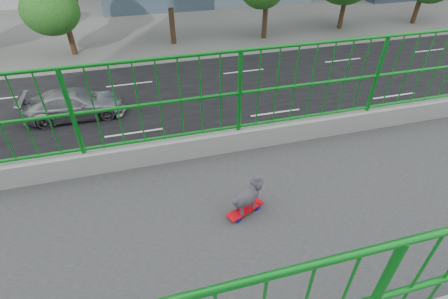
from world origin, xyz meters
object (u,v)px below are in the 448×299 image
Objects in this scene: skateboard at (245,210)px; poodle at (247,195)px; car_3 at (75,104)px; car_0 at (427,168)px; car_5 at (177,216)px; car_1 at (140,167)px; car_6 at (196,158)px.

skateboard is 1.12× the size of poodle.
skateboard reaches higher than car_3.
car_0 is 0.73× the size of car_3.
car_0 is 0.87× the size of car_5.
skateboard is at bearing -90.00° from poodle.
car_1 is 0.86× the size of car_6.
car_1 is 0.78× the size of car_3.
car_5 is at bearing 160.46° from poodle.
car_6 is at bearing 90.00° from car_1.
poodle is 11.24m from car_1.
skateboard is 0.09× the size of car_3.
car_0 is 9.97m from car_6.
poodle is (-0.01, 0.02, 0.21)m from skateboard.
car_3 is (-15.40, -4.70, -6.26)m from skateboard.
car_3 is (-9.60, -15.03, 0.11)m from car_0.
car_6 is at bearing -108.73° from car_0.
car_6 is (6.40, 5.59, -0.10)m from car_3.
car_3 is at bearing -155.95° from car_5.
car_5 is (-5.80, -0.42, -6.30)m from skateboard.
car_6 is (0.00, 2.41, -0.01)m from car_1.
skateboard is 0.09× the size of car_6.
car_6 reaches higher than car_0.
car_0 is 12.27m from car_1.
car_3 is 8.50m from car_6.
skateboard is 0.11× the size of car_1.
skateboard is at bearing -60.66° from car_0.
poodle reaches higher than car_3.
car_5 is 0.93× the size of car_6.
car_5 is 3.46m from car_6.
poodle reaches higher than car_1.
skateboard reaches higher than car_0.
car_1 is (-8.99, -1.55, -6.57)m from poodle.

